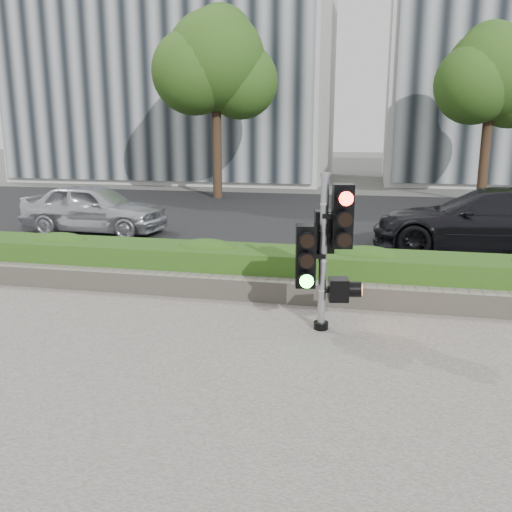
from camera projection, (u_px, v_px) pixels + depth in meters
name	position (u px, v px, depth m)	size (l,w,h in m)	color
ground	(238.00, 348.00, 6.81)	(120.00, 120.00, 0.00)	#51514C
sidewalk	(164.00, 464.00, 4.42)	(16.00, 11.00, 0.03)	#9E9389
road	(319.00, 220.00, 16.31)	(60.00, 13.00, 0.02)	black
curb	(281.00, 278.00, 9.79)	(60.00, 0.25, 0.12)	gray
stone_wall	(268.00, 290.00, 8.57)	(12.00, 0.32, 0.34)	gray
hedge	(275.00, 269.00, 9.15)	(12.00, 1.00, 0.68)	#4A8528
building_left	(179.00, 36.00, 28.83)	(16.00, 9.00, 15.00)	#B7B7B2
tree_left	(216.00, 65.00, 20.43)	(4.61, 4.03, 7.34)	black
tree_right	(491.00, 77.00, 19.43)	(4.10, 3.58, 6.53)	black
traffic_signal	(325.00, 245.00, 7.13)	(0.76, 0.61, 2.11)	black
car_silver	(94.00, 208.00, 14.13)	(1.53, 3.80, 1.29)	silver
car_dark	(490.00, 221.00, 11.76)	(2.02, 4.96, 1.44)	black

